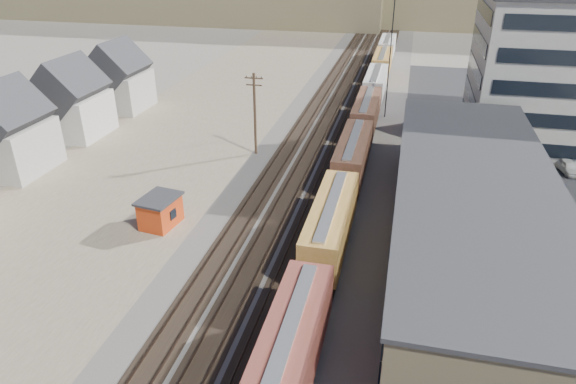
% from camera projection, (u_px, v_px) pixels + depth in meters
% --- Properties ---
extents(ballast_bed, '(18.00, 200.00, 0.06)m').
position_uv_depth(ballast_bed, '(334.00, 137.00, 68.40)').
color(ballast_bed, '#4C4742').
rests_on(ballast_bed, ground).
extents(dirt_yard, '(24.00, 180.00, 0.03)m').
position_uv_depth(dirt_yard, '(163.00, 152.00, 63.82)').
color(dirt_yard, '#6D5F4B').
rests_on(dirt_yard, ground).
extents(asphalt_lot, '(26.00, 120.00, 0.04)m').
position_uv_depth(asphalt_lot, '(531.00, 207.00, 50.86)').
color(asphalt_lot, '#232326').
rests_on(asphalt_lot, ground).
extents(rail_tracks, '(11.40, 200.00, 0.24)m').
position_uv_depth(rail_tracks, '(330.00, 136.00, 68.48)').
color(rail_tracks, black).
rests_on(rail_tracks, ground).
extents(freight_train, '(3.00, 119.74, 4.46)m').
position_uv_depth(freight_train, '(360.00, 131.00, 62.30)').
color(freight_train, black).
rests_on(freight_train, ground).
extents(warehouse, '(12.40, 40.40, 7.25)m').
position_uv_depth(warehouse, '(471.00, 215.00, 41.97)').
color(warehouse, tan).
rests_on(warehouse, ground).
extents(office_tower, '(22.60, 18.60, 18.45)m').
position_uv_depth(office_tower, '(569.00, 71.00, 62.82)').
color(office_tower, '#9E998E').
rests_on(office_tower, ground).
extents(utility_pole_north, '(2.20, 0.32, 10.00)m').
position_uv_depth(utility_pole_north, '(255.00, 112.00, 60.82)').
color(utility_pole_north, '#382619').
rests_on(utility_pole_north, ground).
extents(radio_mast, '(1.20, 0.16, 18.00)m').
position_uv_depth(radio_mast, '(390.00, 55.00, 71.77)').
color(radio_mast, black).
rests_on(radio_mast, ground).
extents(maintenance_shed, '(3.56, 4.32, 2.88)m').
position_uv_depth(maintenance_shed, '(160.00, 211.00, 47.09)').
color(maintenance_shed, '#C13912').
rests_on(maintenance_shed, ground).
extents(parked_car_blue, '(4.49, 5.67, 1.43)m').
position_uv_depth(parked_car_blue, '(544.00, 180.00, 54.85)').
color(parked_car_blue, navy).
rests_on(parked_car_blue, ground).
extents(parked_car_far, '(2.36, 4.31, 1.39)m').
position_uv_depth(parked_car_far, '(569.00, 167.00, 57.91)').
color(parked_car_far, silver).
rests_on(parked_car_far, ground).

